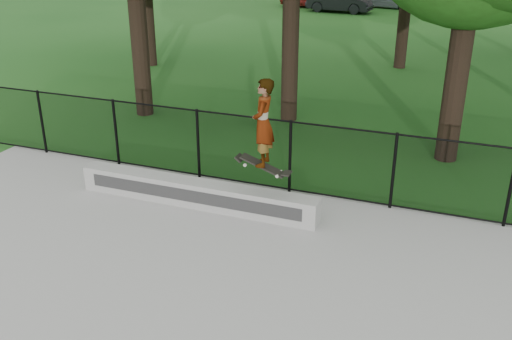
# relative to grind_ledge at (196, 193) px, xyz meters

# --- Properties ---
(grind_ledge) EXTENTS (4.78, 0.40, 0.49)m
(grind_ledge) POSITION_rel_grind_ledge_xyz_m (0.00, 0.00, 0.00)
(grind_ledge) COLOR #A8A7A3
(grind_ledge) RESTS_ON concrete_slab
(car_b) EXTENTS (3.72, 1.67, 1.32)m
(car_b) POSITION_rel_grind_ledge_xyz_m (-3.65, 27.17, 0.36)
(car_b) COLOR black
(car_b) RESTS_ON ground
(skater_airborne) EXTENTS (0.80, 0.61, 1.75)m
(skater_airborne) POSITION_rel_grind_ledge_xyz_m (1.37, -0.05, 1.54)
(skater_airborne) COLOR black
(skater_airborne) RESTS_ON ground
(chainlink_fence) EXTENTS (16.06, 0.06, 1.50)m
(chainlink_fence) POSITION_rel_grind_ledge_xyz_m (1.47, 1.20, 0.51)
(chainlink_fence) COLOR black
(chainlink_fence) RESTS_ON concrete_slab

